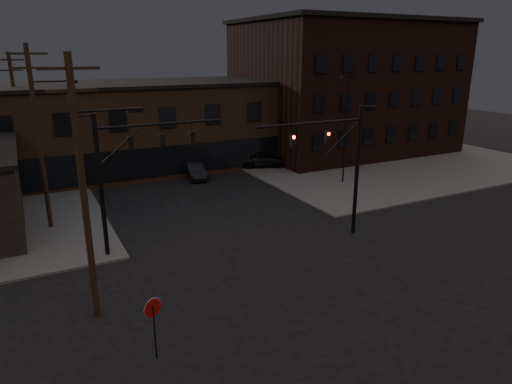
% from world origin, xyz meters
% --- Properties ---
extents(ground, '(140.00, 140.00, 0.00)m').
position_xyz_m(ground, '(0.00, 0.00, 0.00)').
color(ground, black).
rests_on(ground, ground).
extents(sidewalk_ne, '(30.00, 30.00, 0.15)m').
position_xyz_m(sidewalk_ne, '(22.00, 22.00, 0.07)').
color(sidewalk_ne, '#474744').
rests_on(sidewalk_ne, ground).
extents(building_row, '(40.00, 12.00, 8.00)m').
position_xyz_m(building_row, '(0.00, 28.00, 4.00)').
color(building_row, '#4B3628').
rests_on(building_row, ground).
extents(building_right, '(22.00, 16.00, 14.00)m').
position_xyz_m(building_right, '(22.00, 26.00, 7.00)').
color(building_right, black).
rests_on(building_right, ground).
extents(traffic_signal_near, '(7.12, 0.24, 8.00)m').
position_xyz_m(traffic_signal_near, '(5.36, 4.50, 4.93)').
color(traffic_signal_near, black).
rests_on(traffic_signal_near, ground).
extents(traffic_signal_far, '(7.12, 0.24, 8.00)m').
position_xyz_m(traffic_signal_far, '(-6.72, 8.00, 5.01)').
color(traffic_signal_far, black).
rests_on(traffic_signal_far, ground).
extents(stop_sign, '(0.72, 0.33, 2.48)m').
position_xyz_m(stop_sign, '(-8.00, -1.99, 1.84)').
color(stop_sign, black).
rests_on(stop_sign, ground).
extents(utility_pole_near, '(3.70, 0.28, 11.00)m').
position_xyz_m(utility_pole_near, '(-9.43, 2.00, 5.87)').
color(utility_pole_near, black).
rests_on(utility_pole_near, ground).
extents(utility_pole_mid, '(3.70, 0.28, 11.50)m').
position_xyz_m(utility_pole_mid, '(-10.44, 14.00, 6.13)').
color(utility_pole_mid, black).
rests_on(utility_pole_mid, ground).
extents(utility_pole_far, '(2.20, 0.28, 11.00)m').
position_xyz_m(utility_pole_far, '(-11.50, 26.00, 5.78)').
color(utility_pole_far, black).
rests_on(utility_pole_far, ground).
extents(lot_light_a, '(1.50, 0.28, 9.14)m').
position_xyz_m(lot_light_a, '(13.00, 14.00, 5.51)').
color(lot_light_a, black).
rests_on(lot_light_a, ground).
extents(lot_light_b, '(1.50, 0.28, 9.14)m').
position_xyz_m(lot_light_b, '(19.00, 19.00, 5.51)').
color(lot_light_b, black).
rests_on(lot_light_b, ground).
extents(parked_car_lot_a, '(5.02, 3.30, 1.59)m').
position_xyz_m(parked_car_lot_a, '(9.18, 22.06, 0.94)').
color(parked_car_lot_a, black).
rests_on(parked_car_lot_a, sidewalk_ne).
extents(parked_car_lot_b, '(5.13, 3.04, 1.40)m').
position_xyz_m(parked_car_lot_b, '(16.99, 22.16, 0.85)').
color(parked_car_lot_b, silver).
rests_on(parked_car_lot_b, sidewalk_ne).
extents(car_crossing, '(2.05, 4.41, 1.40)m').
position_xyz_m(car_crossing, '(2.11, 21.51, 0.70)').
color(car_crossing, black).
rests_on(car_crossing, ground).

